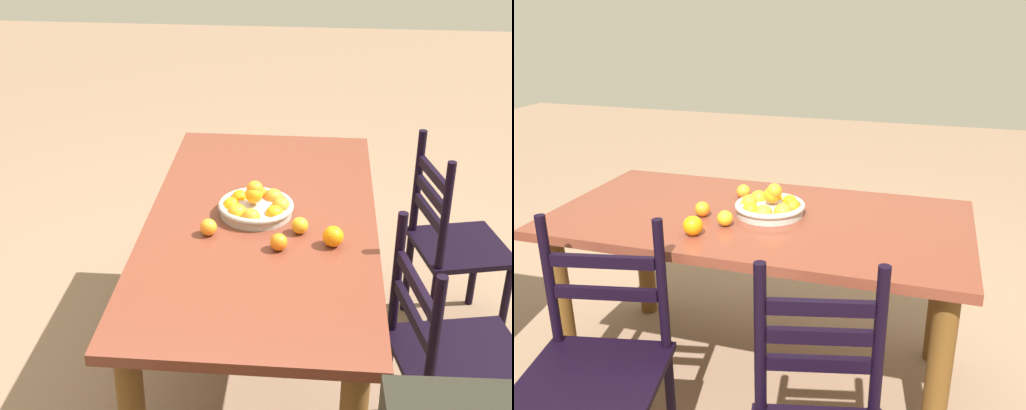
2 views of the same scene
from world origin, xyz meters
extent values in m
plane|color=#7D614B|center=(0.00, 0.00, 0.00)|extent=(12.00, 12.00, 0.00)
cube|color=brown|center=(0.00, 0.00, 0.75)|extent=(1.69, 0.87, 0.04)
cylinder|color=brown|center=(-0.75, -0.34, 0.37)|extent=(0.09, 0.09, 0.73)
cylinder|color=brown|center=(-0.75, 0.34, 0.37)|extent=(0.09, 0.09, 0.73)
cube|color=black|center=(0.34, 0.74, 0.42)|extent=(0.54, 0.54, 0.03)
cylinder|color=black|center=(0.10, 0.90, 0.21)|extent=(0.04, 0.04, 0.41)
cylinder|color=black|center=(0.18, 0.50, 0.21)|extent=(0.04, 0.04, 0.41)
cylinder|color=black|center=(0.58, 0.59, 0.68)|extent=(0.04, 0.04, 0.49)
cylinder|color=black|center=(0.18, 0.50, 0.68)|extent=(0.04, 0.04, 0.49)
cube|color=black|center=(0.38, 0.54, 0.64)|extent=(0.36, 0.10, 0.04)
cube|color=black|center=(0.38, 0.54, 0.76)|extent=(0.36, 0.10, 0.04)
cube|color=black|center=(-0.44, 0.85, 0.43)|extent=(0.47, 0.47, 0.03)
cylinder|color=black|center=(-0.32, 1.05, 0.21)|extent=(0.04, 0.04, 0.42)
cylinder|color=black|center=(-0.64, 0.98, 0.21)|extent=(0.04, 0.04, 0.42)
cylinder|color=black|center=(-0.24, 0.73, 0.21)|extent=(0.04, 0.04, 0.42)
cylinder|color=black|center=(-0.57, 0.65, 0.21)|extent=(0.04, 0.04, 0.42)
cylinder|color=black|center=(-0.24, 0.73, 0.69)|extent=(0.04, 0.04, 0.49)
cylinder|color=black|center=(-0.57, 0.65, 0.69)|extent=(0.04, 0.04, 0.49)
cube|color=black|center=(-0.40, 0.69, 0.62)|extent=(0.29, 0.09, 0.04)
cube|color=black|center=(-0.40, 0.69, 0.71)|extent=(0.29, 0.09, 0.04)
cube|color=black|center=(-0.40, 0.69, 0.80)|extent=(0.29, 0.09, 0.04)
cylinder|color=#A7A195|center=(-0.04, -0.02, 0.79)|extent=(0.27, 0.27, 0.04)
torus|color=#A7A195|center=(-0.04, -0.02, 0.81)|extent=(0.29, 0.29, 0.02)
sphere|color=orange|center=(0.05, -0.03, 0.81)|extent=(0.07, 0.07, 0.07)
sphere|color=orange|center=(0.02, 0.05, 0.81)|extent=(0.07, 0.07, 0.07)
sphere|color=orange|center=(-0.04, 0.07, 0.81)|extent=(0.07, 0.07, 0.07)
sphere|color=orange|center=(-0.11, 0.04, 0.81)|extent=(0.08, 0.08, 0.08)
sphere|color=orange|center=(-0.14, -0.03, 0.81)|extent=(0.07, 0.07, 0.07)
sphere|color=orange|center=(-0.11, -0.09, 0.81)|extent=(0.06, 0.06, 0.06)
sphere|color=orange|center=(-0.03, -0.12, 0.81)|extent=(0.07, 0.07, 0.07)
sphere|color=orange|center=(0.03, -0.09, 0.81)|extent=(0.08, 0.08, 0.08)
sphere|color=orange|center=(-0.06, -0.03, 0.87)|extent=(0.06, 0.06, 0.06)
sphere|color=orange|center=(-0.05, -0.03, 0.85)|extent=(0.07, 0.07, 0.07)
sphere|color=orange|center=(0.21, 0.08, 0.80)|extent=(0.06, 0.06, 0.06)
sphere|color=orange|center=(0.17, 0.27, 0.81)|extent=(0.08, 0.08, 0.08)
sphere|color=orange|center=(0.09, 0.15, 0.80)|extent=(0.06, 0.06, 0.06)
sphere|color=orange|center=(0.13, -0.18, 0.80)|extent=(0.06, 0.06, 0.06)
camera|label=1|loc=(2.47, 0.20, 2.13)|focal=52.33mm
camera|label=2|loc=(-0.65, 1.97, 1.57)|focal=38.14mm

